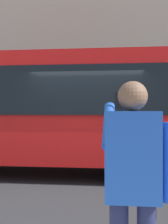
% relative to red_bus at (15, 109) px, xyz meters
% --- Properties ---
extents(ground_plane, '(60.00, 60.00, 0.00)m').
position_rel_red_bus_xyz_m(ground_plane, '(-2.03, 0.78, -1.68)').
color(ground_plane, '#2B2B2D').
extents(building_facade_far, '(28.00, 1.55, 12.00)m').
position_rel_red_bus_xyz_m(building_facade_far, '(-2.05, -6.02, 4.30)').
color(building_facade_far, '#A89E8E').
rests_on(building_facade_far, ground_plane).
extents(red_bus, '(9.05, 2.54, 3.08)m').
position_rel_red_bus_xyz_m(red_bus, '(0.00, 0.00, 0.00)').
color(red_bus, red).
rests_on(red_bus, ground_plane).
extents(pedestrian_photographer, '(0.53, 0.52, 1.70)m').
position_rel_red_bus_xyz_m(pedestrian_photographer, '(-2.86, 5.51, -0.54)').
color(pedestrian_photographer, '#1E2347').
rests_on(pedestrian_photographer, sidewalk_curb).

